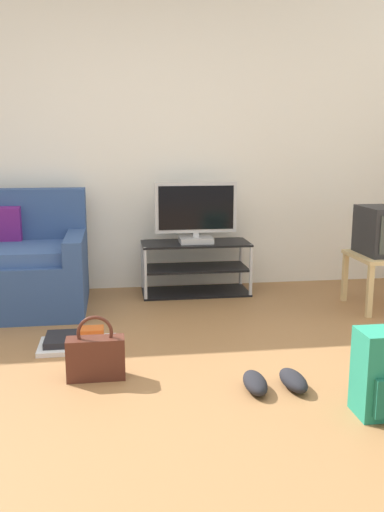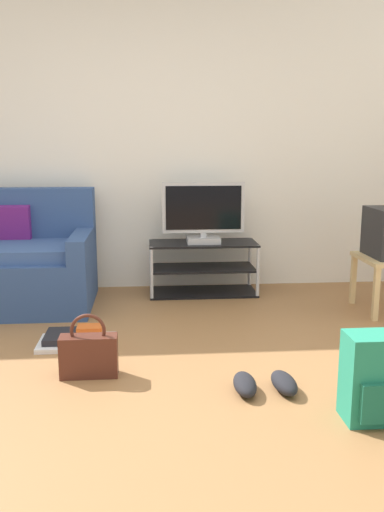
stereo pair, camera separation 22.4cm
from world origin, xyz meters
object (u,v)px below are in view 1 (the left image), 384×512
Objects in this scene: handbag at (96,356)px; sneakers_pair at (274,381)px; tv_stand at (195,268)px; flat_tv at (196,213)px; floor_tray at (77,341)px.

handbag reaches higher than sneakers_pair.
tv_stand is 0.49m from flat_tv.
handbag is 1.00m from sneakers_pair.
flat_tv reaches higher than tv_stand.
sneakers_pair is 0.69× the size of floor_tray.
flat_tv is 1.91× the size of handbag.
sneakers_pair is (0.95, -0.28, -0.09)m from handbag.
flat_tv is 1.67m from floor_tray.
floor_tray is (-1.09, 0.79, -0.00)m from sneakers_pair.
floor_tray is (-0.96, -1.19, -0.67)m from flat_tv.
handbag reaches higher than floor_tray.
sneakers_pair is (0.13, -2.00, -0.18)m from tv_stand.
tv_stand is at bearing 64.39° from handbag.
flat_tv reaches higher than floor_tray.
sneakers_pair is at bearing -35.85° from floor_tray.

